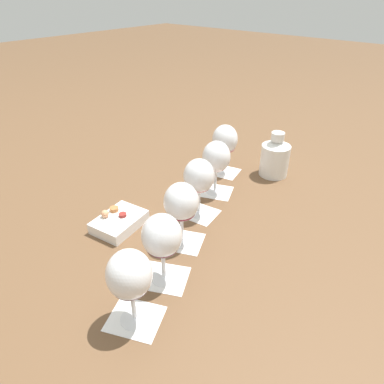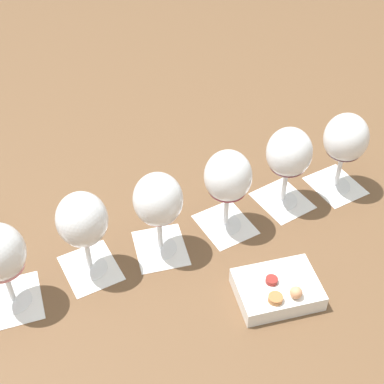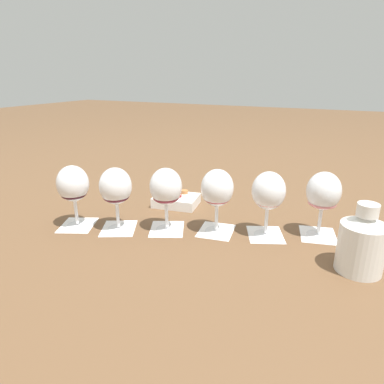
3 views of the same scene
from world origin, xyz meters
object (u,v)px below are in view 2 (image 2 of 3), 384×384
(wine_glass_2, at_px, (158,203))
(wine_glass_4, at_px, (289,156))
(wine_glass_5, at_px, (345,141))
(snack_dish, at_px, (278,289))
(wine_glass_3, at_px, (228,179))
(wine_glass_1, at_px, (82,223))

(wine_glass_2, xyz_separation_m, wine_glass_4, (0.27, 0.11, 0.00))
(wine_glass_5, distance_m, snack_dish, 0.36)
(wine_glass_5, xyz_separation_m, snack_dish, (-0.19, -0.28, -0.11))
(wine_glass_2, distance_m, wine_glass_5, 0.42)
(wine_glass_3, bearing_deg, wine_glass_5, 20.25)
(wine_glass_2, bearing_deg, wine_glass_3, 20.94)
(wine_glass_3, distance_m, wine_glass_5, 0.28)
(wine_glass_1, xyz_separation_m, wine_glass_2, (0.14, 0.04, -0.00))
(wine_glass_1, distance_m, wine_glass_5, 0.56)
(wine_glass_4, bearing_deg, snack_dish, -104.16)
(wine_glass_2, bearing_deg, snack_dish, -33.38)
(wine_glass_4, bearing_deg, wine_glass_5, 15.85)
(wine_glass_1, distance_m, wine_glass_4, 0.43)
(wine_glass_4, relative_size, snack_dish, 1.13)
(wine_glass_1, distance_m, snack_dish, 0.37)
(wine_glass_2, distance_m, wine_glass_3, 0.15)
(wine_glass_1, height_order, wine_glass_2, same)
(wine_glass_1, bearing_deg, wine_glass_4, 20.40)
(wine_glass_4, xyz_separation_m, snack_dish, (-0.06, -0.25, -0.11))
(wine_glass_4, distance_m, wine_glass_5, 0.13)
(wine_glass_1, relative_size, snack_dish, 1.13)
(wine_glass_1, height_order, snack_dish, wine_glass_1)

